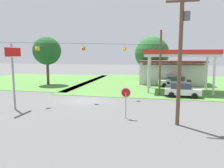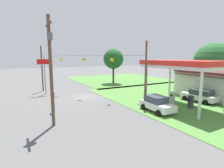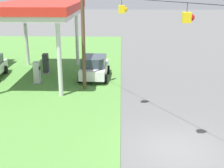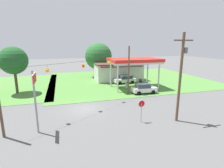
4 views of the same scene
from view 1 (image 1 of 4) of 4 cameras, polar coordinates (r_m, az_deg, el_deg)
The scene contains 15 objects.
ground_plane at distance 24.43m, azimuth -7.11°, elevation -4.36°, with size 160.00×160.00×0.00m, color #565656.
grass_verge_station_corner at distance 39.62m, azimuth 18.87°, elevation 0.02°, with size 36.00×28.00×0.04m, color #4C7F38.
grass_verge_opposite_corner at distance 45.65m, azimuth -19.53°, elevation 0.98°, with size 24.00×24.00×0.04m, color #4C7F38.
gas_station_canopy at distance 31.20m, azimuth 17.26°, elevation 7.50°, with size 9.41×5.85×5.66m.
gas_station_store at distance 39.17m, azimuth 15.27°, elevation 3.03°, with size 10.88×6.16×4.01m.
fuel_pump_near at distance 31.42m, azimuth 14.47°, elevation -0.38°, with size 0.71×0.56×1.62m.
fuel_pump_far at distance 31.65m, azimuth 19.39°, elevation -0.52°, with size 0.71×0.56×1.62m.
car_at_pumps_front at distance 27.51m, azimuth 17.79°, elevation -1.38°, with size 4.21×2.22×1.76m.
car_at_pumps_rear at distance 35.48m, azimuth 15.88°, elevation 0.68°, with size 4.82×2.41×1.71m.
stop_sign_roadside at distance 17.45m, azimuth 3.64°, elevation -3.17°, with size 0.80×0.08×2.50m.
stop_sign_overhead at distance 21.87m, azimuth -24.45°, elevation 4.98°, with size 0.22×2.35×6.07m.
utility_pole_main at distance 16.17m, azimuth 17.55°, elevation 8.12°, with size 2.20×0.44×9.52m.
signal_span_gantry at distance 23.89m, azimuth -7.29°, elevation 5.80°, with size 16.37×10.24×8.01m.
tree_behind_station at distance 44.01m, azimuth 10.36°, elevation 7.87°, with size 6.68×6.68×8.58m.
tree_west_verge at distance 37.77m, azimuth -16.63°, elevation 8.27°, with size 4.58×4.58×7.94m.
Camera 1 is at (7.97, -22.51, 5.16)m, focal length 35.00 mm.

